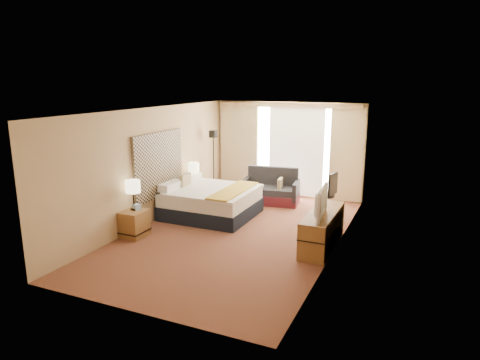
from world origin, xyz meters
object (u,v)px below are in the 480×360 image
at_px(bed, 211,201).
at_px(floor_lamp, 213,150).
at_px(media_dresser, 322,229).
at_px(lamp_left, 133,187).
at_px(loveseat, 271,191).
at_px(nightstand_left, 134,224).
at_px(nightstand_right, 194,195).
at_px(desk_chair, 327,197).
at_px(television, 317,202).
at_px(lamp_right, 194,168).

distance_m(bed, floor_lamp, 1.98).
bearing_deg(media_dresser, lamp_left, -165.20).
bearing_deg(media_dresser, loveseat, 128.18).
distance_m(nightstand_left, bed, 2.05).
height_order(nightstand_right, loveseat, loveseat).
height_order(desk_chair, television, television).
distance_m(floor_lamp, television, 4.51).
xyz_separation_m(lamp_right, television, (3.62, -1.73, -0.02)).
bearing_deg(loveseat, lamp_right, -155.22).
bearing_deg(lamp_right, floor_lamp, 87.08).
relative_size(bed, television, 2.04).
xyz_separation_m(nightstand_left, lamp_left, (-0.03, 0.07, 0.76)).
bearing_deg(nightstand_right, floor_lamp, 84.97).
bearing_deg(desk_chair, bed, -143.54).
bearing_deg(nightstand_left, lamp_right, 89.24).
relative_size(desk_chair, lamp_right, 1.82).
height_order(media_dresser, bed, bed).
xyz_separation_m(bed, lamp_right, (-0.78, 0.57, 0.65)).
height_order(loveseat, television, television).
relative_size(nightstand_right, bed, 0.28).
relative_size(nightstand_left, bed, 0.28).
bearing_deg(bed, lamp_left, -114.80).
height_order(nightstand_right, lamp_left, lamp_left).
distance_m(loveseat, lamp_left, 3.97).
bearing_deg(nightstand_right, media_dresser, -21.40).
bearing_deg(media_dresser, desk_chair, 100.12).
distance_m(nightstand_right, lamp_left, 2.55).
height_order(media_dresser, lamp_left, lamp_left).
xyz_separation_m(nightstand_left, desk_chair, (3.35, 3.00, 0.20)).
xyz_separation_m(media_dresser, television, (-0.05, -0.34, 0.63)).
xyz_separation_m(bed, desk_chair, (2.54, 1.12, 0.12)).
bearing_deg(lamp_left, loveseat, 63.06).
xyz_separation_m(media_dresser, loveseat, (-1.96, 2.49, -0.05)).
height_order(nightstand_left, desk_chair, desk_chair).
relative_size(media_dresser, television, 1.84).
xyz_separation_m(bed, floor_lamp, (-0.73, 1.57, 0.95)).
xyz_separation_m(media_dresser, lamp_left, (-3.73, -0.98, 0.69)).
xyz_separation_m(floor_lamp, lamp_left, (-0.11, -3.39, -0.27)).
xyz_separation_m(nightstand_left, loveseat, (1.74, 3.54, 0.03)).
distance_m(bed, television, 3.13).
distance_m(floor_lamp, desk_chair, 3.40).
bearing_deg(loveseat, floor_lamp, 175.13).
distance_m(desk_chair, lamp_left, 4.51).
bearing_deg(floor_lamp, television, -37.56).
xyz_separation_m(media_dresser, lamp_right, (-3.67, 1.40, 0.66)).
height_order(lamp_left, lamp_right, lamp_left).
height_order(desk_chair, lamp_right, lamp_right).
xyz_separation_m(loveseat, lamp_left, (-1.77, -3.48, 0.74)).
bearing_deg(bed, floor_lamp, 114.74).
distance_m(media_dresser, bed, 3.01).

